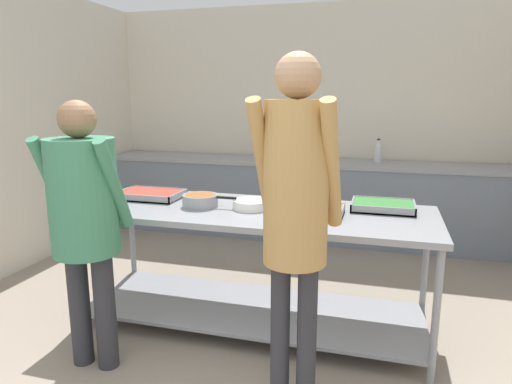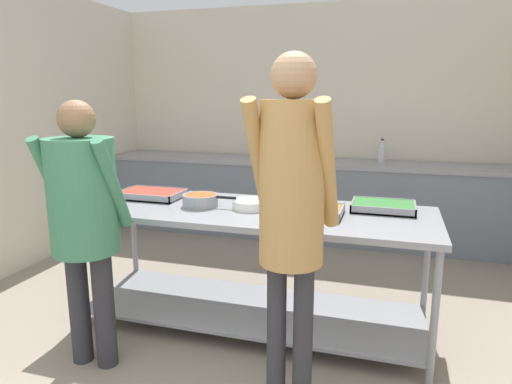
{
  "view_description": "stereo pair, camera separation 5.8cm",
  "coord_description": "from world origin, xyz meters",
  "px_view_note": "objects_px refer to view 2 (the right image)",
  "views": [
    {
      "loc": [
        0.91,
        -1.16,
        1.63
      ],
      "look_at": [
        0.06,
        1.84,
        0.96
      ],
      "focal_mm": 32.0,
      "sensor_mm": 36.0,
      "label": 1
    },
    {
      "loc": [
        0.96,
        -1.15,
        1.63
      ],
      "look_at": [
        0.06,
        1.84,
        0.96
      ],
      "focal_mm": 32.0,
      "sensor_mm": 36.0,
      "label": 2
    }
  ],
  "objects_px": {
    "plate_stack": "(251,204)",
    "serving_tray_roast": "(307,211)",
    "guest_serving_left": "(84,210)",
    "guest_serving_right": "(292,200)",
    "sauce_pan": "(201,200)",
    "serving_tray_vegetables": "(152,194)",
    "serving_tray_greens": "(383,207)",
    "water_bottle": "(382,152)"
  },
  "relations": [
    {
      "from": "guest_serving_left",
      "to": "guest_serving_right",
      "type": "bearing_deg",
      "value": -5.32
    },
    {
      "from": "serving_tray_vegetables",
      "to": "guest_serving_right",
      "type": "distance_m",
      "value": 1.64
    },
    {
      "from": "sauce_pan",
      "to": "water_bottle",
      "type": "height_order",
      "value": "water_bottle"
    },
    {
      "from": "serving_tray_vegetables",
      "to": "water_bottle",
      "type": "bearing_deg",
      "value": 53.03
    },
    {
      "from": "plate_stack",
      "to": "serving_tray_greens",
      "type": "relative_size",
      "value": 0.63
    },
    {
      "from": "sauce_pan",
      "to": "plate_stack",
      "type": "bearing_deg",
      "value": 6.28
    },
    {
      "from": "plate_stack",
      "to": "serving_tray_greens",
      "type": "bearing_deg",
      "value": 13.73
    },
    {
      "from": "sauce_pan",
      "to": "serving_tray_greens",
      "type": "height_order",
      "value": "sauce_pan"
    },
    {
      "from": "serving_tray_greens",
      "to": "guest_serving_left",
      "type": "height_order",
      "value": "guest_serving_left"
    },
    {
      "from": "guest_serving_right",
      "to": "water_bottle",
      "type": "relative_size",
      "value": 7.01
    },
    {
      "from": "serving_tray_greens",
      "to": "guest_serving_right",
      "type": "bearing_deg",
      "value": -110.33
    },
    {
      "from": "serving_tray_vegetables",
      "to": "sauce_pan",
      "type": "bearing_deg",
      "value": -17.28
    },
    {
      "from": "serving_tray_greens",
      "to": "guest_serving_right",
      "type": "xyz_separation_m",
      "value": [
        -0.4,
        -1.08,
        0.26
      ]
    },
    {
      "from": "guest_serving_right",
      "to": "serving_tray_vegetables",
      "type": "bearing_deg",
      "value": 143.22
    },
    {
      "from": "serving_tray_vegetables",
      "to": "guest_serving_left",
      "type": "xyz_separation_m",
      "value": [
        0.05,
        -0.85,
        0.09
      ]
    },
    {
      "from": "serving_tray_greens",
      "to": "guest_serving_left",
      "type": "distance_m",
      "value": 1.91
    },
    {
      "from": "guest_serving_right",
      "to": "serving_tray_roast",
      "type": "bearing_deg",
      "value": 95.26
    },
    {
      "from": "serving_tray_vegetables",
      "to": "serving_tray_greens",
      "type": "bearing_deg",
      "value": 3.61
    },
    {
      "from": "guest_serving_right",
      "to": "water_bottle",
      "type": "height_order",
      "value": "guest_serving_right"
    },
    {
      "from": "plate_stack",
      "to": "guest_serving_left",
      "type": "bearing_deg",
      "value": -136.26
    },
    {
      "from": "serving_tray_vegetables",
      "to": "sauce_pan",
      "type": "distance_m",
      "value": 0.49
    },
    {
      "from": "plate_stack",
      "to": "serving_tray_roast",
      "type": "relative_size",
      "value": 0.58
    },
    {
      "from": "sauce_pan",
      "to": "guest_serving_left",
      "type": "height_order",
      "value": "guest_serving_left"
    },
    {
      "from": "sauce_pan",
      "to": "serving_tray_roast",
      "type": "bearing_deg",
      "value": -0.82
    },
    {
      "from": "plate_stack",
      "to": "guest_serving_right",
      "type": "xyz_separation_m",
      "value": [
        0.47,
        -0.86,
        0.26
      ]
    },
    {
      "from": "serving_tray_roast",
      "to": "guest_serving_left",
      "type": "height_order",
      "value": "guest_serving_left"
    },
    {
      "from": "plate_stack",
      "to": "guest_serving_left",
      "type": "height_order",
      "value": "guest_serving_left"
    },
    {
      "from": "serving_tray_vegetables",
      "to": "water_bottle",
      "type": "xyz_separation_m",
      "value": [
        1.62,
        2.15,
        0.13
      ]
    },
    {
      "from": "serving_tray_vegetables",
      "to": "guest_serving_right",
      "type": "relative_size",
      "value": 0.26
    },
    {
      "from": "plate_stack",
      "to": "water_bottle",
      "type": "relative_size",
      "value": 1.02
    },
    {
      "from": "serving_tray_greens",
      "to": "guest_serving_right",
      "type": "distance_m",
      "value": 1.18
    },
    {
      "from": "serving_tray_vegetables",
      "to": "serving_tray_roast",
      "type": "height_order",
      "value": "same"
    },
    {
      "from": "plate_stack",
      "to": "water_bottle",
      "type": "xyz_separation_m",
      "value": [
        0.79,
        2.26,
        0.13
      ]
    },
    {
      "from": "sauce_pan",
      "to": "serving_tray_roast",
      "type": "xyz_separation_m",
      "value": [
        0.76,
        -0.01,
        -0.02
      ]
    },
    {
      "from": "plate_stack",
      "to": "water_bottle",
      "type": "bearing_deg",
      "value": 70.67
    },
    {
      "from": "plate_stack",
      "to": "serving_tray_greens",
      "type": "xyz_separation_m",
      "value": [
        0.87,
        0.21,
        -0.0
      ]
    },
    {
      "from": "serving_tray_vegetables",
      "to": "sauce_pan",
      "type": "xyz_separation_m",
      "value": [
        0.47,
        -0.15,
        0.02
      ]
    },
    {
      "from": "guest_serving_right",
      "to": "guest_serving_left",
      "type": "bearing_deg",
      "value": 174.68
    },
    {
      "from": "serving_tray_roast",
      "to": "guest_serving_right",
      "type": "xyz_separation_m",
      "value": [
        0.07,
        -0.81,
        0.26
      ]
    },
    {
      "from": "sauce_pan",
      "to": "plate_stack",
      "type": "xyz_separation_m",
      "value": [
        0.36,
        0.04,
        -0.02
      ]
    },
    {
      "from": "sauce_pan",
      "to": "serving_tray_greens",
      "type": "relative_size",
      "value": 0.93
    },
    {
      "from": "guest_serving_left",
      "to": "guest_serving_right",
      "type": "xyz_separation_m",
      "value": [
        1.25,
        -0.12,
        0.17
      ]
    }
  ]
}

